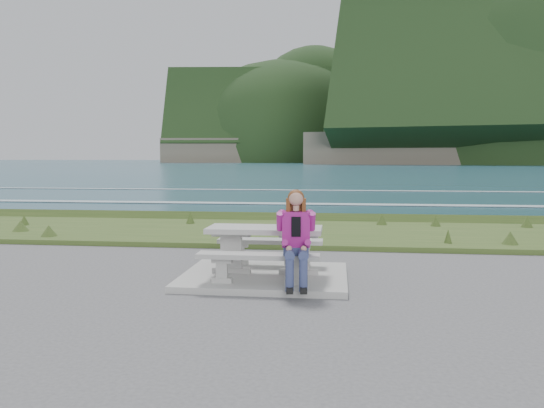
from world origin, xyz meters
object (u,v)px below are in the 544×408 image
object	(u,v)px
bench_landward	(258,260)
seated_woman	(296,252)
bench_seaward	(270,245)
picnic_table	(265,237)

from	to	relation	value
bench_landward	seated_woman	distance (m)	0.60
bench_seaward	bench_landward	bearing A→B (deg)	-90.00
bench_seaward	seated_woman	bearing A→B (deg)	-69.78
seated_woman	bench_landward	bearing A→B (deg)	160.68
bench_landward	bench_seaward	bearing A→B (deg)	90.00
bench_seaward	picnic_table	bearing A→B (deg)	-90.00
bench_landward	seated_woman	bearing A→B (deg)	-13.15
seated_woman	picnic_table	bearing A→B (deg)	117.98
bench_landward	bench_seaward	xyz separation A→B (m)	(0.00, 1.40, 0.00)
picnic_table	seated_woman	world-z (taller)	seated_woman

